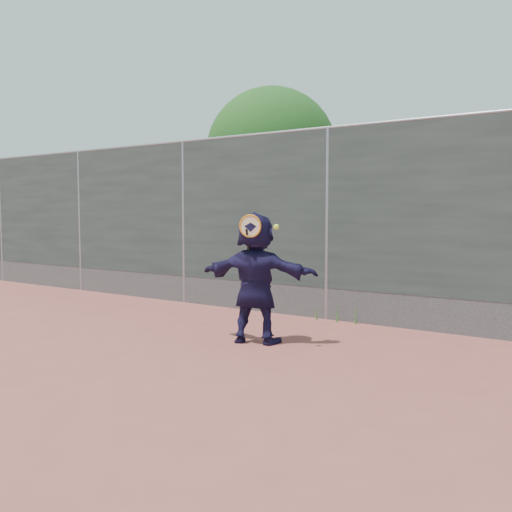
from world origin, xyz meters
The scene contains 6 objects.
ground centered at (0.00, 0.00, 0.00)m, with size 80.00×80.00×0.00m, color #9E4C42.
player centered at (0.01, 1.53, 0.85)m, with size 1.57×0.50×1.69m, color #191438.
fence centered at (0.00, 3.50, 1.58)m, with size 20.00×0.06×3.03m.
swing_action centered at (0.09, 1.33, 1.50)m, with size 0.57×0.14×0.51m.
tree_left centered at (-2.85, 6.55, 2.94)m, with size 3.15×3.00×4.53m.
weed_clump centered at (0.29, 3.38, 0.13)m, with size 0.68×0.07×0.30m.
Camera 1 is at (4.17, -4.49, 1.69)m, focal length 40.00 mm.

